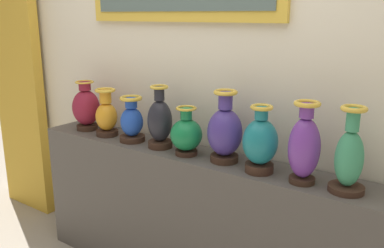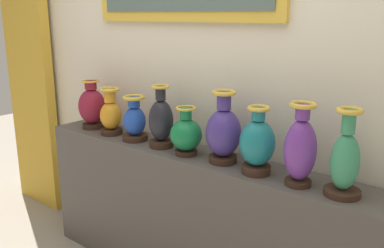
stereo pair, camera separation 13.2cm
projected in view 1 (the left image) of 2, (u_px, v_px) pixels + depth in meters
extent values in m
cube|color=#4C4742|center=(192.00, 222.00, 2.50)|extent=(2.26, 0.31, 0.87)
cube|color=beige|center=(213.00, 64.00, 2.44)|extent=(4.63, 0.10, 2.72)
cube|color=gold|center=(19.00, 90.00, 3.46)|extent=(0.57, 0.08, 2.06)
cylinder|color=#382319|center=(87.00, 127.00, 2.88)|extent=(0.14, 0.14, 0.03)
ellipsoid|color=maroon|center=(86.00, 108.00, 2.85)|extent=(0.19, 0.19, 0.24)
cylinder|color=maroon|center=(85.00, 86.00, 2.81)|extent=(0.08, 0.08, 0.06)
torus|color=gold|center=(84.00, 82.00, 2.80)|extent=(0.13, 0.13, 0.01)
cylinder|color=#382319|center=(107.00, 133.00, 2.74)|extent=(0.14, 0.14, 0.03)
ellipsoid|color=orange|center=(106.00, 117.00, 2.71)|extent=(0.14, 0.14, 0.18)
cylinder|color=orange|center=(105.00, 97.00, 2.68)|extent=(0.08, 0.08, 0.08)
torus|color=gold|center=(105.00, 90.00, 2.67)|extent=(0.13, 0.13, 0.02)
cylinder|color=#382319|center=(132.00, 138.00, 2.62)|extent=(0.16, 0.16, 0.03)
ellipsoid|color=#1E47B2|center=(132.00, 122.00, 2.59)|extent=(0.14, 0.14, 0.18)
cylinder|color=#1E47B2|center=(131.00, 103.00, 2.56)|extent=(0.07, 0.07, 0.06)
torus|color=gold|center=(131.00, 98.00, 2.55)|extent=(0.14, 0.14, 0.02)
cylinder|color=#382319|center=(160.00, 144.00, 2.49)|extent=(0.15, 0.15, 0.04)
ellipsoid|color=black|center=(160.00, 121.00, 2.46)|extent=(0.15, 0.15, 0.25)
cylinder|color=black|center=(159.00, 94.00, 2.42)|extent=(0.06, 0.06, 0.08)
torus|color=gold|center=(159.00, 87.00, 2.41)|extent=(0.11, 0.11, 0.02)
cylinder|color=#382319|center=(186.00, 152.00, 2.36)|extent=(0.13, 0.13, 0.03)
ellipsoid|color=#14723D|center=(186.00, 135.00, 2.34)|extent=(0.18, 0.18, 0.18)
cylinder|color=#14723D|center=(186.00, 114.00, 2.31)|extent=(0.07, 0.07, 0.06)
torus|color=gold|center=(186.00, 108.00, 2.30)|extent=(0.12, 0.12, 0.01)
cylinder|color=#382319|center=(224.00, 158.00, 2.26)|extent=(0.15, 0.15, 0.04)
ellipsoid|color=#3F2D7F|center=(225.00, 132.00, 2.22)|extent=(0.19, 0.19, 0.26)
cylinder|color=#3F2D7F|center=(225.00, 101.00, 2.17)|extent=(0.08, 0.08, 0.09)
torus|color=gold|center=(226.00, 92.00, 2.16)|extent=(0.13, 0.13, 0.02)
cylinder|color=#382319|center=(259.00, 168.00, 2.10)|extent=(0.14, 0.14, 0.04)
ellipsoid|color=#19727A|center=(260.00, 142.00, 2.07)|extent=(0.18, 0.18, 0.23)
cylinder|color=#19727A|center=(261.00, 113.00, 2.03)|extent=(0.07, 0.07, 0.06)
torus|color=gold|center=(262.00, 107.00, 2.02)|extent=(0.11, 0.11, 0.02)
cylinder|color=#382319|center=(302.00, 180.00, 1.97)|extent=(0.12, 0.12, 0.03)
ellipsoid|color=#6B3393|center=(304.00, 148.00, 1.93)|extent=(0.15, 0.15, 0.29)
cylinder|color=#6B3393|center=(307.00, 111.00, 1.89)|extent=(0.07, 0.07, 0.07)
torus|color=gold|center=(307.00, 104.00, 1.88)|extent=(0.12, 0.12, 0.02)
cylinder|color=#382319|center=(346.00, 189.00, 1.87)|extent=(0.16, 0.16, 0.03)
ellipsoid|color=#388C60|center=(349.00, 159.00, 1.83)|extent=(0.12, 0.12, 0.26)
cylinder|color=#388C60|center=(353.00, 120.00, 1.79)|extent=(0.06, 0.06, 0.10)
torus|color=gold|center=(354.00, 109.00, 1.78)|extent=(0.11, 0.11, 0.02)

